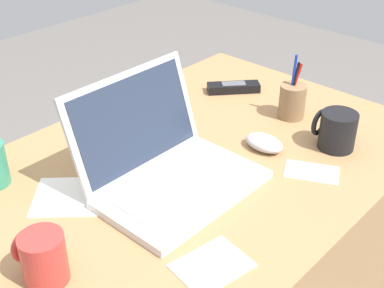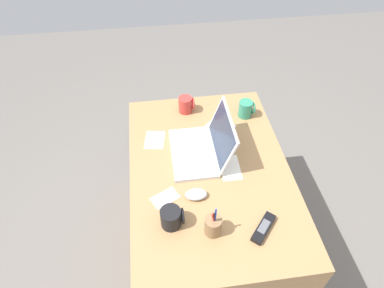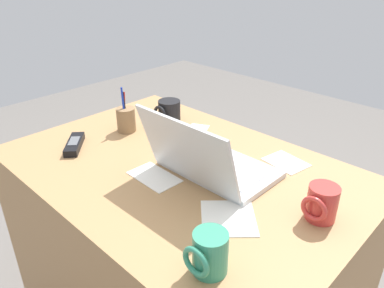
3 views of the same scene
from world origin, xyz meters
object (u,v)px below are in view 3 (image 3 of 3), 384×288
(pen_holder, at_px, (126,119))
(coffee_mug_spare, at_px, (209,253))
(coffee_mug_tall, at_px, (321,203))
(laptop, at_px, (209,163))
(cordless_phone, at_px, (74,144))
(computer_mouse, at_px, (168,138))
(coffee_mug_white, at_px, (169,112))

(pen_holder, bearing_deg, coffee_mug_spare, 155.75)
(pen_holder, bearing_deg, coffee_mug_tall, -178.95)
(coffee_mug_tall, relative_size, pen_holder, 0.54)
(coffee_mug_spare, relative_size, pen_holder, 0.56)
(laptop, xyz_separation_m, cordless_phone, (0.46, 0.18, -0.03))
(laptop, relative_size, computer_mouse, 3.45)
(coffee_mug_tall, xyz_separation_m, pen_holder, (0.77, 0.01, 0.00))
(coffee_mug_tall, bearing_deg, laptop, 6.87)
(coffee_mug_tall, xyz_separation_m, cordless_phone, (0.79, 0.22, -0.03))
(coffee_mug_spare, bearing_deg, computer_mouse, -34.75)
(coffee_mug_tall, bearing_deg, cordless_phone, 15.71)
(computer_mouse, bearing_deg, coffee_mug_white, -42.45)
(laptop, relative_size, cordless_phone, 2.42)
(cordless_phone, bearing_deg, coffee_mug_spare, 171.85)
(coffee_mug_tall, relative_size, cordless_phone, 0.65)
(coffee_mug_white, distance_m, cordless_phone, 0.38)
(coffee_mug_white, xyz_separation_m, cordless_phone, (0.08, 0.37, -0.03))
(laptop, distance_m, coffee_mug_white, 0.42)
(coffee_mug_white, xyz_separation_m, coffee_mug_spare, (-0.63, 0.47, 0.00))
(laptop, height_order, coffee_mug_white, laptop)
(laptop, height_order, coffee_mug_tall, laptop)
(pen_holder, bearing_deg, computer_mouse, -166.83)
(cordless_phone, bearing_deg, pen_holder, -95.34)
(laptop, height_order, computer_mouse, laptop)
(coffee_mug_tall, distance_m, cordless_phone, 0.82)
(computer_mouse, distance_m, coffee_mug_tall, 0.59)
(cordless_phone, bearing_deg, computer_mouse, -128.58)
(coffee_mug_white, bearing_deg, cordless_phone, 77.93)
(computer_mouse, distance_m, pen_holder, 0.19)
(laptop, distance_m, coffee_mug_spare, 0.38)
(coffee_mug_white, bearing_deg, coffee_mug_spare, 143.14)
(coffee_mug_white, xyz_separation_m, coffee_mug_tall, (-0.71, 0.15, 0.00))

